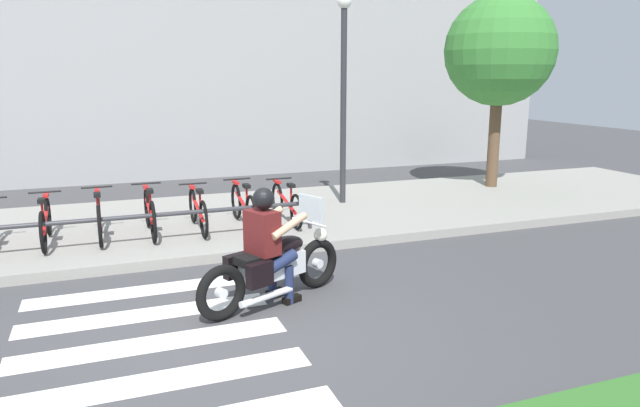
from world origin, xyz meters
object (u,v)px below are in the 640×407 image
bicycle_6 (286,203)px  bicycle_1 (45,222)px  bicycle_3 (150,213)px  bike_rack (153,217)px  motorcycle (274,266)px  rider (268,238)px  tree_near_rack (500,52)px  bicycle_2 (99,217)px  bicycle_5 (243,206)px  bicycle_4 (198,210)px  street_lamp (344,83)px

bicycle_6 → bicycle_1: bearing=-180.0°
bicycle_3 → bike_rack: bicycle_3 is taller
motorcycle → bike_rack: 2.87m
rider → tree_near_rack: 8.61m
bicycle_2 → bicycle_5: bicycle_2 is taller
motorcycle → bicycle_3: bearing=110.6°
motorcycle → bicycle_4: bearing=97.4°
bicycle_1 → street_lamp: street_lamp is taller
bicycle_6 → street_lamp: size_ratio=0.40×
bike_rack → street_lamp: street_lamp is taller
bicycle_1 → bicycle_3: size_ratio=0.99×
bicycle_5 → bicycle_2: bearing=-180.0°
motorcycle → street_lamp: (2.72, 4.33, 2.11)m
bicycle_3 → bicycle_5: size_ratio=1.00×
motorcycle → bicycle_1: motorcycle is taller
rider → tree_near_rack: (6.76, 4.76, 2.40)m
motorcycle → bicycle_5: (0.37, 3.16, 0.04)m
motorcycle → bicycle_4: (-0.41, 3.16, 0.03)m
bicycle_2 → tree_near_rack: (8.65, 1.57, 2.72)m
bicycle_1 → bike_rack: (1.56, -0.55, 0.07)m
bicycle_5 → bicycle_3: bearing=-180.0°
motorcycle → bike_rack: (-1.19, 2.60, 0.11)m
bicycle_1 → tree_near_rack: size_ratio=0.38×
bicycle_2 → street_lamp: bearing=14.1°
tree_near_rack → bike_rack: bearing=-164.9°
bicycle_2 → bicycle_6: bearing=0.0°
rider → bicycle_4: rider is taller
bicycle_4 → rider: bearing=-83.9°
tree_near_rack → rider: bearing=-144.9°
bicycle_5 → motorcycle: bearing=-96.6°
street_lamp → bicycle_4: bearing=-159.5°
bicycle_1 → tree_near_rack: (9.43, 1.57, 2.73)m
motorcycle → bicycle_1: bearing=131.0°
motorcycle → bicycle_5: motorcycle is taller
bicycle_3 → bicycle_5: (1.56, 0.00, -0.01)m
rider → street_lamp: 5.46m
bicycle_3 → rider: bearing=-70.7°
bike_rack → bicycle_6: bearing=13.4°
bike_rack → tree_near_rack: (7.88, 2.13, 2.65)m
bicycle_6 → bicycle_5: bearing=-179.9°
bicycle_5 → bike_rack: size_ratio=0.33×
bicycle_1 → bicycle_5: bicycle_5 is taller
bicycle_2 → bicycle_3: size_ratio=0.98×
bicycle_5 → street_lamp: (2.35, 1.17, 2.06)m
bicycle_2 → tree_near_rack: bearing=10.3°
motorcycle → tree_near_rack: tree_near_rack is taller
bicycle_2 → bicycle_5: size_ratio=0.97×
bicycle_3 → bicycle_2: bearing=180.0°
bicycle_6 → motorcycle: bearing=-109.9°
rider → bicycle_3: (-1.12, 3.19, -0.32)m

